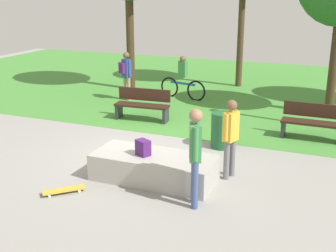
# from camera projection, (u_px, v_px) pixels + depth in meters

# --- Properties ---
(ground_plane) EXTENTS (28.00, 28.00, 0.00)m
(ground_plane) POSITION_uv_depth(u_px,v_px,m) (143.00, 152.00, 10.51)
(ground_plane) COLOR gray
(grass_lawn) EXTENTS (26.60, 12.66, 0.01)m
(grass_lawn) POSITION_uv_depth(u_px,v_px,m) (227.00, 87.00, 17.27)
(grass_lawn) COLOR #478C38
(grass_lawn) RESTS_ON ground_plane
(concrete_ledge) EXTENTS (2.46, 1.07, 0.54)m
(concrete_ledge) POSITION_uv_depth(u_px,v_px,m) (154.00, 168.00, 8.95)
(concrete_ledge) COLOR #A8A59E
(concrete_ledge) RESTS_ON ground_plane
(backpack_on_ledge) EXTENTS (0.34, 0.30, 0.32)m
(backpack_on_ledge) POSITION_uv_depth(u_px,v_px,m) (143.00, 148.00, 8.82)
(backpack_on_ledge) COLOR #4C1E66
(backpack_on_ledge) RESTS_ON concrete_ledge
(skater_performing_trick) EXTENTS (0.30, 0.41, 1.80)m
(skater_performing_trick) POSITION_uv_depth(u_px,v_px,m) (195.00, 150.00, 7.66)
(skater_performing_trick) COLOR #3F5184
(skater_performing_trick) RESTS_ON ground_plane
(skater_watching) EXTENTS (0.29, 0.41, 1.64)m
(skater_watching) POSITION_uv_depth(u_px,v_px,m) (231.00, 133.00, 8.87)
(skater_watching) COLOR slate
(skater_watching) RESTS_ON ground_plane
(skateboard_by_ledge) EXTENTS (0.71, 0.70, 0.08)m
(skateboard_by_ledge) POSITION_uv_depth(u_px,v_px,m) (64.00, 190.00, 8.43)
(skateboard_by_ledge) COLOR gold
(skateboard_by_ledge) RESTS_ON ground_plane
(park_bench_far_right) EXTENTS (1.63, 0.58, 0.91)m
(park_bench_far_right) POSITION_uv_depth(u_px,v_px,m) (143.00, 104.00, 12.94)
(park_bench_far_right) COLOR #331E14
(park_bench_far_right) RESTS_ON ground_plane
(park_bench_far_left) EXTENTS (1.60, 0.49, 0.91)m
(park_bench_far_left) POSITION_uv_depth(u_px,v_px,m) (314.00, 121.00, 11.29)
(park_bench_far_left) COLOR #331E14
(park_bench_far_left) RESTS_ON ground_plane
(trash_bin) EXTENTS (0.53, 0.53, 0.87)m
(trash_bin) POSITION_uv_depth(u_px,v_px,m) (222.00, 130.00, 10.72)
(trash_bin) COLOR #1E592D
(trash_bin) RESTS_ON ground_plane
(pedestrian_with_backpack) EXTENTS (0.42, 0.44, 1.65)m
(pedestrian_with_backpack) POSITION_uv_depth(u_px,v_px,m) (126.00, 72.00, 15.05)
(pedestrian_with_backpack) COLOR tan
(pedestrian_with_backpack) RESTS_ON ground_plane
(cyclist_on_bicycle) EXTENTS (1.79, 0.43, 1.52)m
(cyclist_on_bicycle) POSITION_uv_depth(u_px,v_px,m) (183.00, 80.00, 15.39)
(cyclist_on_bicycle) COLOR black
(cyclist_on_bicycle) RESTS_ON ground_plane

